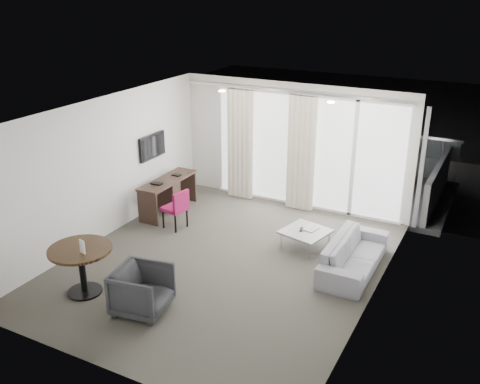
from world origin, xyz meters
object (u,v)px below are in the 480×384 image
at_px(rattan_chair_a, 351,175).
at_px(round_table, 82,271).
at_px(desk, 168,195).
at_px(desk_chair, 175,209).
at_px(coffee_table, 305,239).
at_px(tub_armchair, 142,290).
at_px(sofa, 354,255).
at_px(rattan_chair_b, 394,175).

bearing_deg(rattan_chair_a, round_table, -135.41).
distance_m(desk, desk_chair, 0.81).
height_order(coffee_table, rattan_chair_a, rattan_chair_a).
relative_size(round_table, tub_armchair, 1.26).
height_order(sofa, rattan_chair_b, rattan_chair_b).
height_order(desk, rattan_chair_b, rattan_chair_b).
bearing_deg(rattan_chair_a, desk, -160.86).
bearing_deg(tub_armchair, sofa, -51.62).
xyz_separation_m(desk_chair, rattan_chair_b, (3.34, 3.83, 0.02)).
bearing_deg(desk_chair, coffee_table, 18.20).
bearing_deg(coffee_table, rattan_chair_b, 77.15).
relative_size(tub_armchair, coffee_table, 1.01).
xyz_separation_m(sofa, rattan_chair_b, (-0.21, 3.82, 0.15)).
distance_m(coffee_table, rattan_chair_b, 3.56).
height_order(round_table, rattan_chair_a, rattan_chair_a).
relative_size(desk_chair, coffee_table, 1.06).
bearing_deg(sofa, tub_armchair, 137.53).
height_order(tub_armchair, rattan_chair_a, rattan_chair_a).
bearing_deg(round_table, coffee_table, 50.08).
bearing_deg(rattan_chair_a, coffee_table, -112.18).
distance_m(sofa, rattan_chair_b, 3.83).
height_order(desk_chair, tub_armchair, desk_chair).
bearing_deg(coffee_table, sofa, -19.82).
height_order(round_table, sofa, round_table).
height_order(tub_armchair, coffee_table, tub_armchair).
distance_m(desk_chair, sofa, 3.55).
bearing_deg(rattan_chair_a, tub_armchair, -125.80).
xyz_separation_m(desk, sofa, (4.10, -0.58, -0.08)).
xyz_separation_m(tub_armchair, sofa, (2.37, 2.59, -0.07)).
bearing_deg(desk, round_table, -78.91).
bearing_deg(coffee_table, desk_chair, -171.76).
bearing_deg(coffee_table, tub_armchair, -115.01).
height_order(desk_chair, round_table, desk_chair).
height_order(desk_chair, rattan_chair_b, rattan_chair_b).
distance_m(desk, sofa, 4.14).
relative_size(desk, tub_armchair, 1.99).
bearing_deg(round_table, desk_chair, 91.47).
xyz_separation_m(round_table, sofa, (3.48, 2.61, -0.11)).
height_order(round_table, tub_armchair, round_table).
bearing_deg(round_table, sofa, 36.87).
xyz_separation_m(desk, rattan_chair_b, (3.90, 3.24, 0.07)).
height_order(desk, rattan_chair_a, rattan_chair_a).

